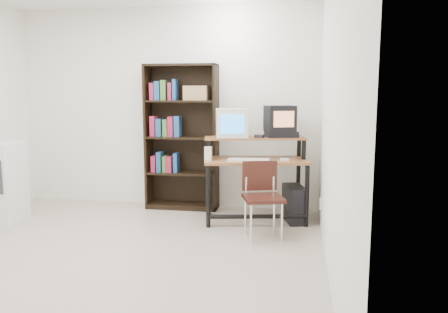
% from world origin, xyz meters
% --- Properties ---
extents(floor, '(4.00, 4.00, 0.01)m').
position_xyz_m(floor, '(0.00, 0.00, -0.01)').
color(floor, '#BAAC9A').
rests_on(floor, ground).
extents(back_wall, '(4.00, 0.01, 2.60)m').
position_xyz_m(back_wall, '(0.00, 2.00, 1.30)').
color(back_wall, white).
rests_on(back_wall, floor).
extents(right_wall, '(0.01, 4.00, 2.60)m').
position_xyz_m(right_wall, '(2.00, 0.00, 1.30)').
color(right_wall, white).
rests_on(right_wall, floor).
extents(computer_desk, '(1.28, 0.81, 0.98)m').
position_xyz_m(computer_desk, '(1.25, 1.43, 0.69)').
color(computer_desk, brown).
rests_on(computer_desk, floor).
extents(crt_monitor, '(0.43, 0.43, 0.34)m').
position_xyz_m(crt_monitor, '(0.95, 1.48, 1.14)').
color(crt_monitor, silver).
rests_on(crt_monitor, computer_desk).
extents(vcr, '(0.42, 0.36, 0.08)m').
position_xyz_m(vcr, '(1.53, 1.57, 1.01)').
color(vcr, black).
rests_on(vcr, computer_desk).
extents(crt_tv, '(0.40, 0.40, 0.30)m').
position_xyz_m(crt_tv, '(1.51, 1.58, 1.20)').
color(crt_tv, black).
rests_on(crt_tv, vcr).
extents(cd_spindle, '(0.16, 0.16, 0.05)m').
position_xyz_m(cd_spindle, '(1.29, 1.45, 0.99)').
color(cd_spindle, '#26262B').
rests_on(cd_spindle, computer_desk).
extents(keyboard, '(0.48, 0.23, 0.03)m').
position_xyz_m(keyboard, '(1.18, 1.27, 0.74)').
color(keyboard, silver).
rests_on(keyboard, computer_desk).
extents(mousepad, '(0.26, 0.23, 0.01)m').
position_xyz_m(mousepad, '(1.59, 1.35, 0.72)').
color(mousepad, black).
rests_on(mousepad, computer_desk).
extents(mouse, '(0.10, 0.06, 0.03)m').
position_xyz_m(mouse, '(1.59, 1.36, 0.74)').
color(mouse, white).
rests_on(mouse, mousepad).
extents(desk_speaker, '(0.08, 0.08, 0.17)m').
position_xyz_m(desk_speaker, '(0.72, 1.24, 0.80)').
color(desk_speaker, silver).
rests_on(desk_speaker, computer_desk).
extents(pc_tower, '(0.31, 0.49, 0.42)m').
position_xyz_m(pc_tower, '(1.70, 1.45, 0.21)').
color(pc_tower, black).
rests_on(pc_tower, floor).
extents(school_chair, '(0.49, 0.49, 0.78)m').
position_xyz_m(school_chair, '(1.37, 0.86, 0.48)').
color(school_chair, black).
rests_on(school_chair, floor).
extents(bookshelf, '(0.93, 0.32, 1.86)m').
position_xyz_m(bookshelf, '(0.25, 1.86, 0.95)').
color(bookshelf, black).
rests_on(bookshelf, floor).
extents(wall_outlet, '(0.02, 0.08, 0.12)m').
position_xyz_m(wall_outlet, '(1.99, 1.15, 0.30)').
color(wall_outlet, beige).
rests_on(wall_outlet, right_wall).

